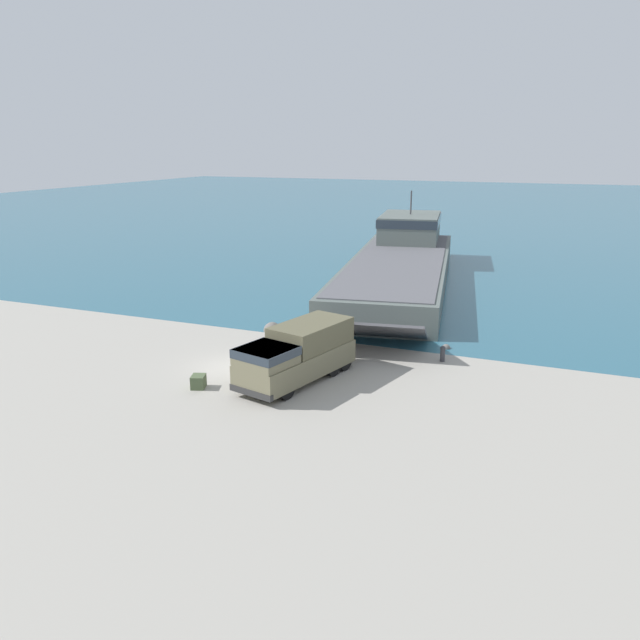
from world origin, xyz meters
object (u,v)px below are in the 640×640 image
Objects in this scene: military_truck at (297,353)px; mooring_bollard at (443,353)px; soldier_on_ramp at (235,361)px; landing_craft at (401,259)px; cargo_crate at (198,382)px.

mooring_bollard is (6.45, 5.89, -1.01)m from military_truck.
soldier_on_ramp is 1.86× the size of mooring_bollard.
cargo_crate is at bearing -104.16° from landing_craft.
mooring_bollard is 13.78m from cargo_crate.
military_truck is 9.58× the size of cargo_crate.
mooring_bollard is at bearing -118.23° from soldier_on_ramp.
soldier_on_ramp is (-3.08, -1.05, -0.52)m from military_truck.
mooring_bollard is (8.18, -21.45, -1.26)m from landing_craft.
military_truck is at bearing 33.50° from cargo_crate.
soldier_on_ramp is at bearing -143.94° from mooring_bollard.
cargo_crate is (-1.16, -1.75, -0.66)m from soldier_on_ramp.
landing_craft is 47.43× the size of cargo_crate.
landing_craft reaches higher than mooring_bollard.
military_truck is 8.29× the size of mooring_bollard.
soldier_on_ramp is 2.20m from cargo_crate.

